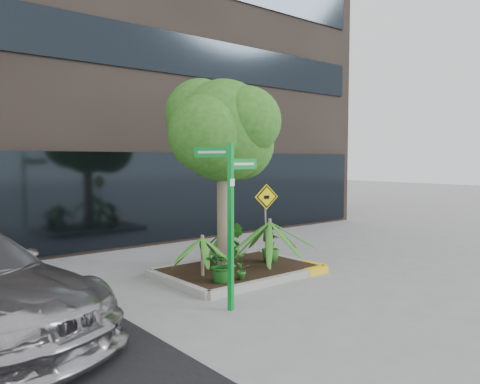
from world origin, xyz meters
TOP-DOWN VIEW (x-y plane):
  - ground at (0.00, 0.00)m, footprint 80.00×80.00m
  - building at (0.50, 8.50)m, footprint 18.00×8.00m
  - planter at (0.23, 0.27)m, footprint 3.35×2.36m
  - tree at (0.05, 0.64)m, footprint 2.84×2.52m
  - palm_front at (0.61, -0.26)m, footprint 1.22×1.22m
  - palm_left at (-0.81, 0.22)m, footprint 0.93×0.93m
  - palm_back at (0.30, 0.99)m, footprint 0.82×0.82m
  - shrub_a at (-0.82, -0.43)m, footprint 0.80×0.80m
  - shrub_b at (1.11, 0.24)m, footprint 0.47×0.47m
  - shrub_c at (-0.42, -0.55)m, footprint 0.41×0.41m
  - shrub_d at (0.72, 1.11)m, footprint 0.60×0.60m
  - street_sign_post at (-1.41, -1.43)m, footprint 0.95×0.80m
  - cattle_sign at (0.72, -0.02)m, footprint 0.54×0.18m

SIDE VIEW (x-z plane):
  - ground at x=0.00m, z-range 0.00..0.00m
  - planter at x=0.23m, z-range 0.03..0.18m
  - shrub_c at x=-0.42m, z-range 0.15..0.75m
  - shrub_a at x=-0.82m, z-range 0.15..0.85m
  - shrub_b at x=1.11m, z-range 0.15..0.89m
  - shrub_d at x=0.72m, z-range 0.15..1.01m
  - palm_back at x=0.30m, z-range 0.37..1.28m
  - palm_left at x=-0.81m, z-range 0.41..1.44m
  - palm_front at x=0.61m, z-range 0.49..1.85m
  - cattle_sign at x=0.72m, z-range 0.47..2.28m
  - street_sign_post at x=-1.41m, z-range 0.33..3.09m
  - tree at x=0.05m, z-range 0.98..5.24m
  - building at x=0.50m, z-range 0.00..15.00m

